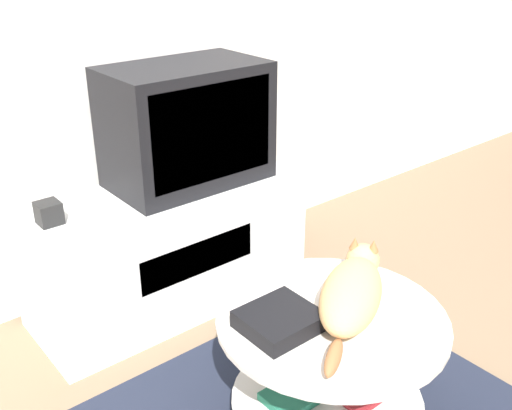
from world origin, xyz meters
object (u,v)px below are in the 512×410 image
object	(u,v)px
dvd_box	(279,320)
cat	(352,291)
tv	(187,125)
speaker	(49,213)

from	to	relation	value
dvd_box	cat	world-z (taller)	cat
tv	cat	bearing A→B (deg)	-94.34
dvd_box	speaker	bearing A→B (deg)	108.49
speaker	cat	distance (m)	1.10
tv	speaker	world-z (taller)	tv
dvd_box	cat	size ratio (longest dim) A/B	0.39
cat	speaker	bearing A→B (deg)	86.24
speaker	dvd_box	distance (m)	0.95
tv	cat	size ratio (longest dim) A/B	1.18
tv	cat	world-z (taller)	tv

